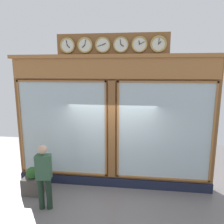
{
  "coord_description": "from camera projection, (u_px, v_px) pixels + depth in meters",
  "views": [
    {
      "loc": [
        -0.75,
        5.9,
        3.45
      ],
      "look_at": [
        0.0,
        0.0,
        2.3
      ],
      "focal_mm": 34.31,
      "sensor_mm": 36.0,
      "label": 1
    }
  ],
  "objects": [
    {
      "name": "planter_box",
      "position": [
        33.0,
        186.0,
        6.05
      ],
      "size": [
        0.56,
        0.36,
        0.48
      ],
      "primitive_type": "cube",
      "color": "#4C4742",
      "rests_on": "ground_plane"
    },
    {
      "name": "planter_shrub",
      "position": [
        32.0,
        173.0,
        5.97
      ],
      "size": [
        0.33,
        0.33,
        0.33
      ],
      "primitive_type": "sphere",
      "color": "#285623",
      "rests_on": "planter_box"
    },
    {
      "name": "pedestrian",
      "position": [
        44.0,
        174.0,
        5.28
      ],
      "size": [
        0.38,
        0.26,
        1.69
      ],
      "color": "#1C2F21",
      "rests_on": "ground_plane"
    },
    {
      "name": "shop_facade",
      "position": [
        113.0,
        122.0,
        6.24
      ],
      "size": [
        5.91,
        0.42,
        4.43
      ],
      "color": "brown",
      "rests_on": "ground_plane"
    }
  ]
}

